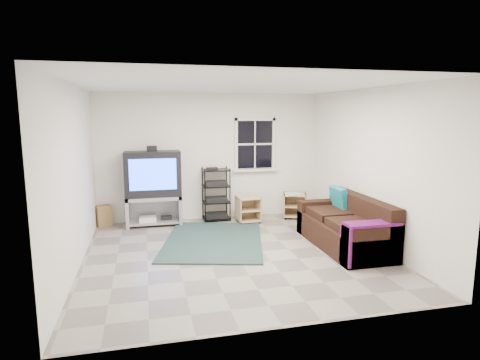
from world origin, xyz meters
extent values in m
plane|color=gray|center=(0.00, 0.00, 0.00)|extent=(4.60, 4.60, 0.00)
plane|color=white|center=(0.00, 0.00, 2.60)|extent=(4.60, 4.60, 0.00)
plane|color=silver|center=(0.00, 2.30, 1.30)|extent=(4.60, 0.00, 4.60)
plane|color=silver|center=(0.00, -2.30, 1.30)|extent=(4.60, 0.00, 4.60)
plane|color=silver|center=(-2.30, 0.00, 1.30)|extent=(0.00, 4.60, 4.60)
plane|color=silver|center=(2.30, 0.00, 1.30)|extent=(0.00, 4.60, 4.60)
cube|color=black|center=(0.95, 2.28, 1.55)|extent=(0.80, 0.01, 1.02)
cube|color=silver|center=(0.95, 2.26, 2.07)|extent=(0.88, 0.06, 0.06)
cube|color=silver|center=(0.95, 2.25, 1.00)|extent=(0.98, 0.14, 0.05)
cube|color=silver|center=(0.54, 2.26, 1.55)|extent=(0.06, 0.06, 1.10)
cube|color=silver|center=(1.36, 2.26, 1.55)|extent=(0.06, 0.06, 1.10)
cube|color=silver|center=(0.95, 2.27, 1.55)|extent=(0.78, 0.04, 0.04)
cube|color=#9D9EA5|center=(-1.19, 2.00, 0.56)|extent=(1.07, 0.54, 0.06)
cube|color=#9D9EA5|center=(-1.69, 2.00, 0.29)|extent=(0.06, 0.54, 0.59)
cube|color=#9D9EA5|center=(-0.69, 2.00, 0.29)|extent=(0.06, 0.54, 0.59)
cube|color=#9D9EA5|center=(-1.19, 2.00, 0.07)|extent=(0.94, 0.49, 0.04)
cube|color=#9D9EA5|center=(-1.19, 2.25, 0.29)|extent=(1.07, 0.04, 0.59)
cube|color=silver|center=(-1.32, 1.96, 0.14)|extent=(0.32, 0.26, 0.09)
cube|color=black|center=(-0.95, 2.00, 0.13)|extent=(0.21, 0.19, 0.06)
cube|color=black|center=(-1.19, 2.00, 1.03)|extent=(1.07, 0.45, 0.88)
cube|color=#1E50FF|center=(-1.19, 1.77, 1.05)|extent=(0.88, 0.01, 0.60)
cube|color=black|center=(-1.19, 2.00, 1.52)|extent=(0.19, 0.14, 0.11)
cylinder|color=black|center=(-0.18, 1.90, 0.55)|extent=(0.02, 0.02, 1.10)
cylinder|color=black|center=(0.33, 1.90, 0.55)|extent=(0.02, 0.02, 1.10)
cylinder|color=black|center=(-0.18, 2.26, 0.55)|extent=(0.02, 0.02, 1.10)
cylinder|color=black|center=(0.33, 2.26, 0.55)|extent=(0.02, 0.02, 1.10)
cube|color=black|center=(0.07, 2.08, 0.05)|extent=(0.55, 0.40, 0.02)
cube|color=black|center=(0.07, 2.08, 0.11)|extent=(0.43, 0.32, 0.09)
cube|color=black|center=(0.07, 2.08, 0.38)|extent=(0.55, 0.40, 0.02)
cube|color=black|center=(0.07, 2.08, 0.44)|extent=(0.43, 0.32, 0.09)
cube|color=black|center=(0.07, 2.08, 0.72)|extent=(0.55, 0.40, 0.02)
cube|color=black|center=(0.07, 2.08, 0.77)|extent=(0.43, 0.32, 0.09)
cube|color=black|center=(0.07, 2.08, 1.05)|extent=(0.55, 0.40, 0.02)
cube|color=tan|center=(0.67, 1.77, 0.51)|extent=(0.46, 0.46, 0.02)
cube|color=tan|center=(0.67, 1.77, 0.05)|extent=(0.46, 0.46, 0.02)
cube|color=tan|center=(0.46, 1.76, 0.28)|extent=(0.04, 0.44, 0.48)
cube|color=tan|center=(0.89, 1.78, 0.28)|extent=(0.04, 0.44, 0.48)
cube|color=tan|center=(0.67, 1.98, 0.28)|extent=(0.40, 0.04, 0.48)
cube|color=tan|center=(0.67, 1.77, 0.26)|extent=(0.42, 0.44, 0.02)
cylinder|color=black|center=(0.51, 1.58, 0.02)|extent=(0.04, 0.04, 0.04)
cylinder|color=black|center=(0.84, 1.95, 0.02)|extent=(0.04, 0.04, 0.04)
cube|color=tan|center=(1.73, 1.89, 0.51)|extent=(0.60, 0.60, 0.02)
cube|color=tan|center=(1.73, 1.89, 0.06)|extent=(0.60, 0.60, 0.02)
cube|color=tan|center=(1.51, 1.96, 0.28)|extent=(0.17, 0.45, 0.47)
cube|color=tan|center=(1.94, 1.82, 0.28)|extent=(0.17, 0.45, 0.47)
cube|color=tan|center=(1.80, 2.10, 0.28)|extent=(0.41, 0.16, 0.47)
cube|color=tan|center=(1.73, 1.89, 0.26)|extent=(0.55, 0.56, 0.02)
cylinder|color=black|center=(1.49, 1.78, 0.02)|extent=(0.05, 0.05, 0.05)
cylinder|color=black|center=(1.96, 2.00, 0.02)|extent=(0.05, 0.05, 0.05)
cylinder|color=silver|center=(1.65, 1.81, 0.53)|extent=(0.33, 0.33, 0.02)
cube|color=black|center=(1.83, -0.08, 0.21)|extent=(0.88, 1.95, 0.41)
cube|color=black|center=(2.15, -0.08, 0.62)|extent=(0.23, 1.95, 0.42)
cube|color=black|center=(1.83, 0.78, 0.30)|extent=(0.88, 0.23, 0.61)
cube|color=black|center=(1.83, -0.94, 0.30)|extent=(0.88, 0.23, 0.61)
cube|color=black|center=(1.75, -0.47, 0.47)|extent=(0.59, 0.70, 0.13)
cube|color=black|center=(1.75, 0.31, 0.47)|extent=(0.59, 0.70, 0.13)
cube|color=teal|center=(2.01, 0.46, 0.70)|extent=(0.20, 0.47, 0.41)
cube|color=#0B0E7E|center=(1.81, -0.94, 0.63)|extent=(0.81, 0.29, 0.04)
cube|color=#0B0E7E|center=(1.41, -0.94, 0.32)|extent=(0.04, 0.29, 0.57)
cube|color=#2F2215|center=(-0.22, 0.70, 0.01)|extent=(2.14, 2.58, 0.03)
cube|color=#956A43|center=(-2.16, 2.16, 0.20)|extent=(0.34, 0.29, 0.41)
camera|label=1|loc=(-1.32, -5.91, 2.18)|focal=30.00mm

